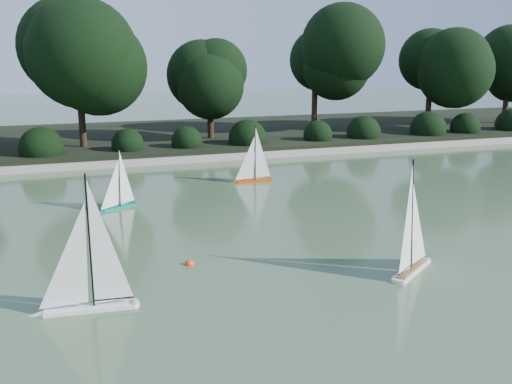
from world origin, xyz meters
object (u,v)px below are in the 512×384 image
sailboat_orange (251,172)px  sailboat_teal (115,199)px  sailboat_white_a (80,289)px  sailboat_white_b (415,252)px  race_buoy (189,264)px

sailboat_orange → sailboat_teal: 3.60m
sailboat_white_a → sailboat_teal: (0.84, 4.53, -0.07)m
sailboat_white_b → sailboat_teal: sailboat_white_b is taller
sailboat_white_a → race_buoy: 1.92m
sailboat_white_a → sailboat_white_b: 4.53m
sailboat_teal → sailboat_white_b: bearing=-51.7°
sailboat_white_a → sailboat_teal: size_ratio=1.36×
sailboat_white_a → sailboat_teal: bearing=79.5°
sailboat_white_b → race_buoy: (-2.98, 1.23, -0.26)m
sailboat_white_a → sailboat_orange: sailboat_white_a is taller
sailboat_orange → race_buoy: sailboat_orange is taller
sailboat_orange → sailboat_teal: (-3.29, -1.46, -0.02)m
sailboat_white_a → race_buoy: size_ratio=12.05×
sailboat_white_a → sailboat_teal: 4.61m
sailboat_white_b → race_buoy: 3.23m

